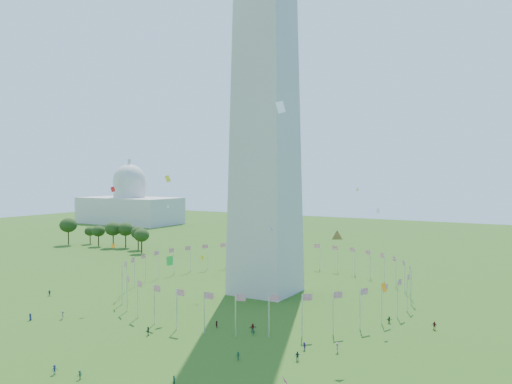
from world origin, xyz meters
TOP-DOWN VIEW (x-y plane):
  - ground at (0.00, 0.00)m, footprint 600.00×600.00m
  - flag_ring at (-0.00, 50.00)m, footprint 80.24×80.24m
  - capitol_building at (-180.00, 180.00)m, footprint 70.00×35.00m
  - crowd at (8.45, 5.26)m, footprint 99.69×67.23m
  - kites_aloft at (8.71, 19.80)m, footprint 99.83×71.51m
  - tree_line_west at (-106.35, 90.48)m, footprint 55.79×15.77m

SIDE VIEW (x-z plane):
  - ground at x=0.00m, z-range 0.00..0.00m
  - crowd at x=8.45m, z-range -0.09..1.84m
  - flag_ring at x=0.00m, z-range 0.00..9.00m
  - tree_line_west at x=-106.35m, z-range -0.80..11.91m
  - kites_aloft at x=8.71m, z-range 0.48..40.47m
  - capitol_building at x=-180.00m, z-range 0.00..46.00m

